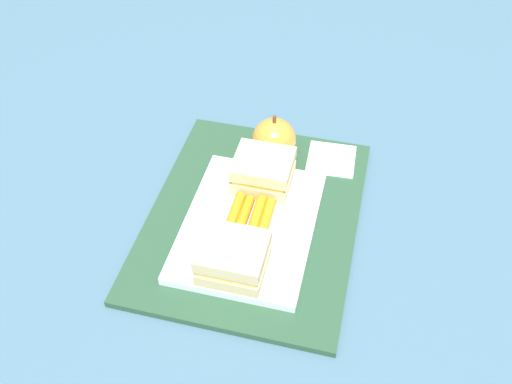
{
  "coord_description": "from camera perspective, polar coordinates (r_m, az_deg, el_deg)",
  "views": [
    {
      "loc": [
        -0.5,
        -0.13,
        0.59
      ],
      "look_at": [
        0.01,
        0.0,
        0.04
      ],
      "focal_mm": 40.06,
      "sensor_mm": 36.0,
      "label": 1
    }
  ],
  "objects": [
    {
      "name": "sandwich_half_right",
      "position": [
        0.79,
        0.7,
        2.14
      ],
      "size": [
        0.07,
        0.08,
        0.04
      ],
      "color": "#DBC189",
      "rests_on": "food_tray"
    },
    {
      "name": "apple",
      "position": [
        0.84,
        1.86,
        5.23
      ],
      "size": [
        0.07,
        0.07,
        0.08
      ],
      "color": "gold",
      "rests_on": "lunchbag_mat"
    },
    {
      "name": "paper_napkin",
      "position": [
        0.87,
        7.52,
        3.27
      ],
      "size": [
        0.07,
        0.07,
        0.0
      ],
      "primitive_type": "cube",
      "rotation": [
        0.0,
        0.0,
        0.05
      ],
      "color": "white",
      "rests_on": "lunchbag_mat"
    },
    {
      "name": "ground_plane",
      "position": [
        0.79,
        -0.22,
        -2.76
      ],
      "size": [
        2.4,
        2.4,
        0.0
      ],
      "primitive_type": "plane",
      "color": "#42667A"
    },
    {
      "name": "carrot_sticks_bundle",
      "position": [
        0.75,
        -0.68,
        -2.66
      ],
      "size": [
        0.08,
        0.06,
        0.02
      ],
      "color": "orange",
      "rests_on": "food_tray"
    },
    {
      "name": "lunchbag_mat",
      "position": [
        0.78,
        -0.22,
        -2.52
      ],
      "size": [
        0.36,
        0.28,
        0.01
      ],
      "primitive_type": "cube",
      "color": "#284C33",
      "rests_on": "ground_plane"
    },
    {
      "name": "sandwich_half_left",
      "position": [
        0.69,
        -2.31,
        -6.57
      ],
      "size": [
        0.07,
        0.08,
        0.04
      ],
      "color": "#DBC189",
      "rests_on": "food_tray"
    },
    {
      "name": "food_tray",
      "position": [
        0.76,
        -0.68,
        -3.33
      ],
      "size": [
        0.23,
        0.17,
        0.01
      ],
      "primitive_type": "cube",
      "color": "white",
      "rests_on": "lunchbag_mat"
    }
  ]
}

